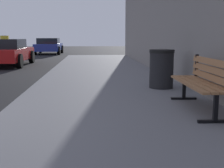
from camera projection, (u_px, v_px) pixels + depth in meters
sidewalk at (126, 126)px, 4.32m from camera, size 4.00×32.00×0.15m
bench at (204, 79)px, 4.96m from camera, size 0.56×1.86×0.89m
trash_bin at (161, 69)px, 7.10m from camera, size 0.60×0.60×0.92m
car_red at (6, 52)px, 14.15m from camera, size 2.03×4.27×1.43m
car_blue at (49, 46)px, 23.90m from camera, size 2.05×4.06×1.27m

